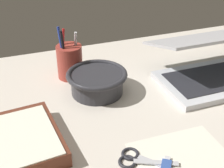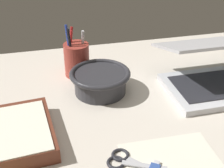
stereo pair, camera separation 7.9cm
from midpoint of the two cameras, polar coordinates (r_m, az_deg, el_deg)
name	(u,v)px [view 1 (the left image)]	position (r cm, az deg, el deg)	size (l,w,h in cm)	color
desk_top	(135,127)	(77.73, 1.23, -7.94)	(140.00, 100.00, 2.00)	beige
laptop	(216,65)	(97.58, 16.26, 3.35)	(35.38, 27.30, 14.94)	silver
bowl	(97,81)	(87.55, -5.36, 0.44)	(17.15, 17.15, 6.48)	#2D2D33
pen_cup	(70,61)	(95.92, -10.13, 4.06)	(7.70, 7.70, 16.34)	#9E382D
scissors	(135,159)	(67.45, 0.82, -13.69)	(11.79, 10.36, 0.80)	#B7B7BC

